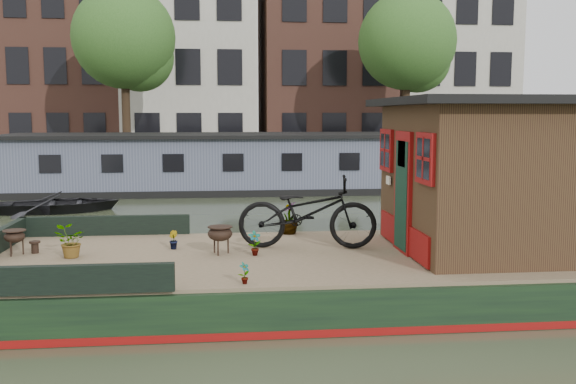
{
  "coord_description": "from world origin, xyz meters",
  "views": [
    {
      "loc": [
        -2.42,
        -9.73,
        2.81
      ],
      "look_at": [
        -1.34,
        0.5,
        1.56
      ],
      "focal_mm": 40.0,
      "sensor_mm": 36.0,
      "label": 1
    }
  ],
  "objects": [
    {
      "name": "quay",
      "position": [
        0.0,
        20.5,
        0.45
      ],
      "size": [
        60.0,
        6.0,
        0.9
      ],
      "primitive_type": "cube",
      "color": "#47443F",
      "rests_on": "ground"
    },
    {
      "name": "cabin",
      "position": [
        2.19,
        0.0,
        1.88
      ],
      "size": [
        4.0,
        3.5,
        2.42
      ],
      "color": "black",
      "rests_on": "houseboat_deck"
    },
    {
      "name": "potted_plant_a",
      "position": [
        -1.92,
        -0.04,
        0.84
      ],
      "size": [
        0.22,
        0.17,
        0.38
      ],
      "primitive_type": "imported",
      "rotation": [
        0.0,
        0.0,
        0.19
      ],
      "color": "brown",
      "rests_on": "houseboat_deck"
    },
    {
      "name": "bollard_port",
      "position": [
        -5.33,
        0.49,
        0.75
      ],
      "size": [
        0.17,
        0.17,
        0.19
      ],
      "primitive_type": "cylinder",
      "color": "black",
      "rests_on": "houseboat_deck"
    },
    {
      "name": "ground",
      "position": [
        0.0,
        0.0,
        0.0
      ],
      "size": [
        120.0,
        120.0,
        0.0
      ],
      "primitive_type": "plane",
      "color": "#353D26",
      "rests_on": "ground"
    },
    {
      "name": "brazier_front",
      "position": [
        -2.44,
        0.13,
        0.87
      ],
      "size": [
        0.41,
        0.41,
        0.44
      ],
      "primitive_type": null,
      "rotation": [
        0.0,
        0.0,
        0.02
      ],
      "color": "black",
      "rests_on": "houseboat_deck"
    },
    {
      "name": "potted_plant_d",
      "position": [
        -1.2,
        1.7,
        0.94
      ],
      "size": [
        0.33,
        0.33,
        0.59
      ],
      "primitive_type": "imported",
      "rotation": [
        0.0,
        0.0,
        4.72
      ],
      "color": "maroon",
      "rests_on": "houseboat_deck"
    },
    {
      "name": "townhouse_row",
      "position": [
        0.15,
        27.5,
        7.9
      ],
      "size": [
        27.25,
        8.0,
        16.5
      ],
      "color": "brown",
      "rests_on": "ground"
    },
    {
      "name": "brazier_rear",
      "position": [
        -5.6,
        0.39,
        0.85
      ],
      "size": [
        0.37,
        0.37,
        0.39
      ],
      "primitive_type": null,
      "rotation": [
        0.0,
        0.0,
        0.01
      ],
      "color": "black",
      "rests_on": "houseboat_deck"
    },
    {
      "name": "far_houseboat",
      "position": [
        0.0,
        14.0,
        0.97
      ],
      "size": [
        20.4,
        4.4,
        2.11
      ],
      "color": "#52586D",
      "rests_on": "ground"
    },
    {
      "name": "potted_plant_e",
      "position": [
        -2.13,
        -1.7,
        0.79
      ],
      "size": [
        0.18,
        0.17,
        0.28
      ],
      "primitive_type": "imported",
      "rotation": [
        0.0,
        0.0,
        0.66
      ],
      "color": "brown",
      "rests_on": "houseboat_deck"
    },
    {
      "name": "potted_plant_b",
      "position": [
        -3.2,
        0.58,
        0.8
      ],
      "size": [
        0.2,
        0.21,
        0.3
      ],
      "primitive_type": "imported",
      "rotation": [
        0.0,
        0.0,
        2.11
      ],
      "color": "maroon",
      "rests_on": "houseboat_deck"
    },
    {
      "name": "tree_left",
      "position": [
        -6.36,
        19.07,
        5.89
      ],
      "size": [
        4.4,
        4.4,
        7.4
      ],
      "color": "#332316",
      "rests_on": "quay"
    },
    {
      "name": "tree_right",
      "position": [
        6.14,
        19.07,
        5.89
      ],
      "size": [
        4.4,
        4.4,
        7.4
      ],
      "color": "#332316",
      "rests_on": "quay"
    },
    {
      "name": "houseboat_deck",
      "position": [
        0.0,
        0.0,
        0.62
      ],
      "size": [
        11.8,
        3.8,
        0.05
      ],
      "primitive_type": "cube",
      "color": "#856C52",
      "rests_on": "houseboat_hull"
    },
    {
      "name": "bicycle",
      "position": [
        -1.03,
        0.45,
        1.24
      ],
      "size": [
        2.33,
        1.11,
        1.18
      ],
      "primitive_type": "imported",
      "rotation": [
        0.0,
        0.0,
        1.42
      ],
      "color": "black",
      "rests_on": "houseboat_deck"
    },
    {
      "name": "potted_plant_c",
      "position": [
        -4.71,
        0.09,
        0.9
      ],
      "size": [
        0.51,
        0.46,
        0.49
      ],
      "primitive_type": "imported",
      "rotation": [
        0.0,
        0.0,
        3.33
      ],
      "color": "brown",
      "rests_on": "houseboat_deck"
    },
    {
      "name": "bow_bulwark",
      "position": [
        -5.07,
        0.0,
        0.82
      ],
      "size": [
        3.0,
        4.0,
        0.35
      ],
      "color": "black",
      "rests_on": "houseboat_deck"
    },
    {
      "name": "houseboat_hull",
      "position": [
        -1.33,
        0.0,
        0.27
      ],
      "size": [
        14.01,
        4.02,
        0.6
      ],
      "color": "black",
      "rests_on": "ground"
    },
    {
      "name": "dinghy",
      "position": [
        -7.13,
        9.36,
        0.35
      ],
      "size": [
        3.77,
        2.98,
        0.7
      ],
      "primitive_type": "imported",
      "rotation": [
        0.0,
        0.0,
        1.74
      ],
      "color": "black",
      "rests_on": "ground"
    }
  ]
}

